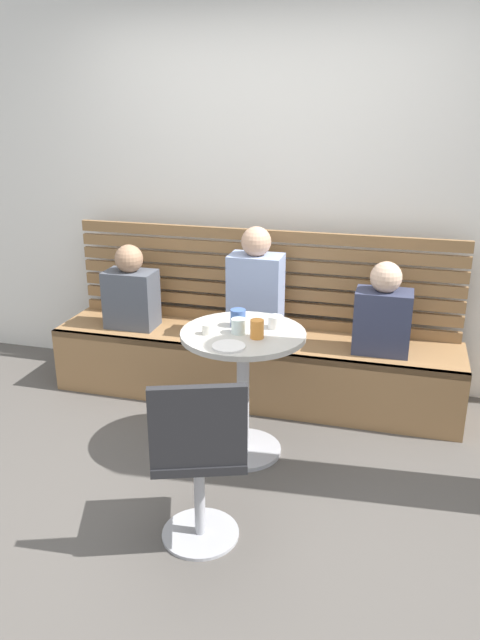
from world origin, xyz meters
TOP-DOWN VIEW (x-y plane):
  - ground at (0.00, 0.00)m, footprint 8.00×8.00m
  - back_wall at (0.00, 1.64)m, footprint 5.20×0.10m
  - booth_bench at (0.00, 1.20)m, footprint 2.70×0.52m
  - booth_backrest at (0.00, 1.44)m, footprint 2.65×0.04m
  - cafe_table at (0.12, 0.51)m, footprint 0.68×0.68m
  - white_chair at (0.14, -0.30)m, footprint 0.51×0.51m
  - person_adult at (0.01, 1.20)m, footprint 0.34×0.22m
  - person_child_left at (-0.85, 1.17)m, footprint 0.34×0.22m
  - person_child_middle at (0.82, 1.17)m, footprint 0.34×0.22m
  - cup_tumbler_orange at (0.21, 0.44)m, footprint 0.07×0.07m
  - cup_mug_blue at (0.07, 0.59)m, footprint 0.08×0.08m
  - cup_ceramic_white at (0.27, 0.61)m, footprint 0.08×0.08m
  - cup_espresso_small at (-0.06, 0.43)m, footprint 0.06×0.06m
  - cup_glass_short at (0.10, 0.49)m, footprint 0.08×0.08m
  - plate_small at (0.10, 0.28)m, footprint 0.17×0.17m

SIDE VIEW (x-z plane):
  - ground at x=0.00m, z-range 0.00..0.00m
  - booth_bench at x=0.00m, z-range 0.00..0.44m
  - white_chair at x=0.14m, z-range 0.04..0.89m
  - cafe_table at x=0.12m, z-range 0.15..0.89m
  - person_child_left at x=-0.85m, z-range 0.40..0.98m
  - person_child_middle at x=0.82m, z-range 0.40..0.98m
  - plate_small at x=0.10m, z-range 0.74..0.75m
  - cup_espresso_small at x=-0.06m, z-range 0.74..0.79m
  - person_adult at x=0.01m, z-range 0.40..1.14m
  - cup_ceramic_white at x=0.27m, z-range 0.74..0.81m
  - booth_backrest at x=0.00m, z-range 0.44..1.11m
  - cup_glass_short at x=0.10m, z-range 0.74..0.82m
  - cup_mug_blue at x=0.07m, z-range 0.74..0.83m
  - cup_tumbler_orange at x=0.21m, z-range 0.74..0.84m
  - back_wall at x=0.00m, z-range 0.00..2.90m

